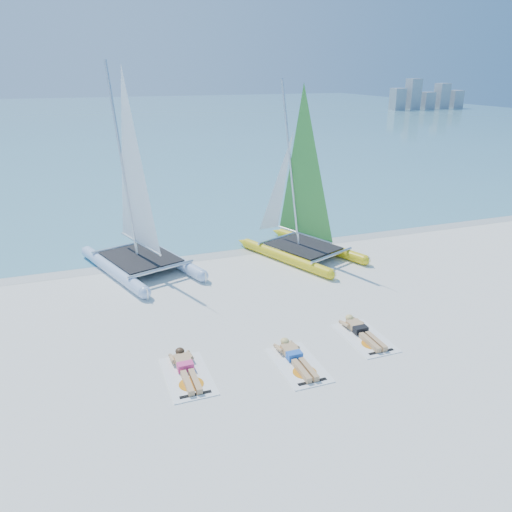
{
  "coord_description": "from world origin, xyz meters",
  "views": [
    {
      "loc": [
        -4.41,
        -11.83,
        6.59
      ],
      "look_at": [
        0.38,
        1.2,
        1.36
      ],
      "focal_mm": 35.0,
      "sensor_mm": 36.0,
      "label": 1
    }
  ],
  "objects": [
    {
      "name": "wet_sand_strip",
      "position": [
        0.0,
        5.5,
        0.0
      ],
      "size": [
        140.0,
        1.4,
        0.01
      ],
      "primitive_type": "cube",
      "color": "beige",
      "rests_on": "ground"
    },
    {
      "name": "catamaran_blue",
      "position": [
        -2.62,
        4.91,
        2.12
      ],
      "size": [
        4.01,
        5.73,
        7.11
      ],
      "rotation": [
        0.0,
        0.0,
        0.32
      ],
      "color": "#C0D6FC",
      "rests_on": "ground"
    },
    {
      "name": "ground",
      "position": [
        0.0,
        0.0,
        0.0
      ],
      "size": [
        140.0,
        140.0,
        0.0
      ],
      "primitive_type": "plane",
      "color": "silver",
      "rests_on": "ground"
    },
    {
      "name": "sunbather_a",
      "position": [
        -2.53,
        -2.02,
        0.12
      ],
      "size": [
        0.37,
        1.73,
        0.26
      ],
      "color": "tan",
      "rests_on": "towel_a"
    },
    {
      "name": "catamaran_yellow",
      "position": [
        3.09,
        4.42,
        2.04
      ],
      "size": [
        3.9,
        5.26,
        6.49
      ],
      "rotation": [
        0.0,
        0.0,
        0.39
      ],
      "color": "yellow",
      "rests_on": "ground"
    },
    {
      "name": "sunbather_b",
      "position": [
        0.03,
        -2.46,
        0.12
      ],
      "size": [
        0.37,
        1.73,
        0.26
      ],
      "color": "tan",
      "rests_on": "towel_b"
    },
    {
      "name": "sea",
      "position": [
        0.0,
        63.0,
        0.01
      ],
      "size": [
        140.0,
        115.0,
        0.01
      ],
      "primitive_type": "cube",
      "color": "#6AB0AF",
      "rests_on": "ground"
    },
    {
      "name": "towel_a",
      "position": [
        -2.53,
        -2.21,
        0.01
      ],
      "size": [
        1.0,
        1.85,
        0.02
      ],
      "primitive_type": "cube",
      "color": "white",
      "rests_on": "ground"
    },
    {
      "name": "towel_c",
      "position": [
        2.19,
        -2.1,
        0.01
      ],
      "size": [
        1.0,
        1.85,
        0.02
      ],
      "primitive_type": "cube",
      "color": "white",
      "rests_on": "ground"
    },
    {
      "name": "towel_b",
      "position": [
        0.03,
        -2.65,
        0.01
      ],
      "size": [
        1.0,
        1.85,
        0.02
      ],
      "primitive_type": "cube",
      "color": "white",
      "rests_on": "ground"
    },
    {
      "name": "distant_skyline",
      "position": [
        53.71,
        62.0,
        1.94
      ],
      "size": [
        14.0,
        2.0,
        5.0
      ],
      "color": "#9398A1",
      "rests_on": "ground"
    },
    {
      "name": "sunbather_c",
      "position": [
        2.19,
        -1.91,
        0.12
      ],
      "size": [
        0.37,
        1.73,
        0.26
      ],
      "color": "tan",
      "rests_on": "towel_c"
    }
  ]
}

